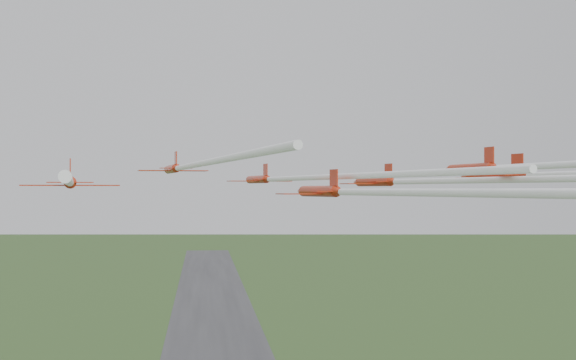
{
  "coord_description": "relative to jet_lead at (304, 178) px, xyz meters",
  "views": [
    {
      "loc": [
        -5.36,
        -92.59,
        56.45
      ],
      "look_at": [
        4.26,
        -3.44,
        57.48
      ],
      "focal_mm": 50.0,
      "sensor_mm": 36.0,
      "label": 1
    }
  ],
  "objects": [
    {
      "name": "jet_row2_left",
      "position": [
        -12.8,
        -12.08,
        1.06
      ],
      "size": [
        12.94,
        59.51,
        2.44
      ],
      "rotation": [
        0.0,
        0.0,
        0.16
      ],
      "color": "#B82A11"
    },
    {
      "name": "jet_row3_mid",
      "position": [
        4.79,
        -28.26,
        -1.58
      ],
      "size": [
        20.13,
        67.77,
        2.77
      ],
      "rotation": [
        0.0,
        0.0,
        0.24
      ],
      "color": "#B82A11"
    },
    {
      "name": "jet_row2_right",
      "position": [
        12.32,
        -5.01,
        -0.43
      ],
      "size": [
        15.54,
        49.08,
        2.72
      ],
      "rotation": [
        0.0,
        0.0,
        0.25
      ],
      "color": "#B82A11"
    },
    {
      "name": "runway",
      "position": [
        -6.45,
        200.07,
        -57.76
      ],
      "size": [
        38.0,
        900.0,
        0.04
      ],
      "primitive_type": "cube",
      "color": "#323235",
      "rests_on": "ground"
    },
    {
      "name": "jet_row3_left",
      "position": [
        -22.76,
        -24.23,
        -0.74
      ],
      "size": [
        11.24,
        47.84,
        2.73
      ],
      "rotation": [
        0.0,
        0.0,
        0.15
      ],
      "color": "#B82A11"
    },
    {
      "name": "jet_lead",
      "position": [
        0.0,
        0.0,
        0.0
      ],
      "size": [
        18.13,
        67.5,
        2.61
      ],
      "rotation": [
        0.0,
        0.0,
        0.22
      ],
      "color": "#B82A11"
    },
    {
      "name": "jet_row4_right",
      "position": [
        15.08,
        -34.82,
        0.52
      ],
      "size": [
        12.51,
        53.1,
        2.34
      ],
      "rotation": [
        0.0,
        0.0,
        0.17
      ],
      "color": "#B82A11"
    }
  ]
}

